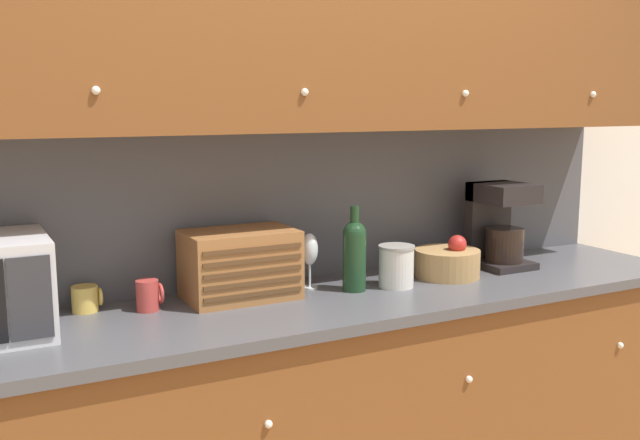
# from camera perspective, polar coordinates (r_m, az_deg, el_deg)

# --- Properties ---
(wall_back) EXTENTS (5.56, 0.06, 2.60)m
(wall_back) POSITION_cam_1_polar(r_m,az_deg,el_deg) (2.87, -2.29, 2.99)
(wall_back) COLOR white
(wall_back) RESTS_ON ground_plane
(counter_unit) EXTENTS (3.18, 0.65, 0.91)m
(counter_unit) POSITION_cam_1_polar(r_m,az_deg,el_deg) (2.80, 0.92, -15.12)
(counter_unit) COLOR brown
(counter_unit) RESTS_ON ground_plane
(backsplash_panel) EXTENTS (3.16, 0.01, 0.60)m
(backsplash_panel) POSITION_cam_1_polar(r_m,az_deg,el_deg) (2.85, -1.97, 1.21)
(backsplash_panel) COLOR #4C4C51
(backsplash_panel) RESTS_ON counter_unit
(upper_cabinets) EXTENTS (3.16, 0.37, 0.76)m
(upper_cabinets) POSITION_cam_1_polar(r_m,az_deg,el_deg) (2.76, 2.61, 15.11)
(upper_cabinets) COLOR brown
(upper_cabinets) RESTS_ON backsplash_panel
(mug) EXTENTS (0.10, 0.09, 0.09)m
(mug) POSITION_cam_1_polar(r_m,az_deg,el_deg) (2.57, -18.23, -6.00)
(mug) COLOR gold
(mug) RESTS_ON counter_unit
(mug_blue_second) EXTENTS (0.09, 0.08, 0.11)m
(mug_blue_second) POSITION_cam_1_polar(r_m,az_deg,el_deg) (2.52, -13.55, -5.87)
(mug_blue_second) COLOR #B73D38
(mug_blue_second) RESTS_ON counter_unit
(bread_box) EXTENTS (0.40, 0.27, 0.25)m
(bread_box) POSITION_cam_1_polar(r_m,az_deg,el_deg) (2.61, -6.43, -3.54)
(bread_box) COLOR #996033
(bread_box) RESTS_ON counter_unit
(wine_glass) EXTENTS (0.06, 0.06, 0.21)m
(wine_glass) POSITION_cam_1_polar(r_m,az_deg,el_deg) (2.72, -0.83, -2.51)
(wine_glass) COLOR silver
(wine_glass) RESTS_ON counter_unit
(wine_bottle) EXTENTS (0.09, 0.09, 0.32)m
(wine_bottle) POSITION_cam_1_polar(r_m,az_deg,el_deg) (2.69, 2.77, -2.60)
(wine_bottle) COLOR #19381E
(wine_bottle) RESTS_ON counter_unit
(storage_canister) EXTENTS (0.14, 0.14, 0.16)m
(storage_canister) POSITION_cam_1_polar(r_m,az_deg,el_deg) (2.77, 6.12, -3.68)
(storage_canister) COLOR silver
(storage_canister) RESTS_ON counter_unit
(fruit_basket) EXTENTS (0.27, 0.27, 0.17)m
(fruit_basket) POSITION_cam_1_polar(r_m,az_deg,el_deg) (2.97, 10.17, -3.34)
(fruit_basket) COLOR #A87F4C
(fruit_basket) RESTS_ON counter_unit
(coffee_maker) EXTENTS (0.22, 0.24, 0.37)m
(coffee_maker) POSITION_cam_1_polar(r_m,az_deg,el_deg) (3.18, 14.09, -0.35)
(coffee_maker) COLOR black
(coffee_maker) RESTS_ON counter_unit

